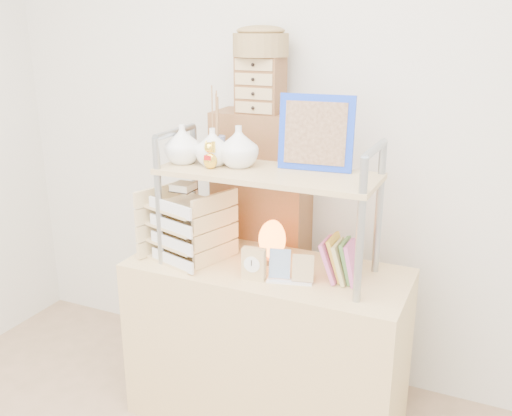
{
  "coord_description": "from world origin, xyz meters",
  "views": [
    {
      "loc": [
        0.88,
        -0.86,
        1.74
      ],
      "look_at": [
        -0.05,
        1.2,
        1.01
      ],
      "focal_mm": 40.0,
      "sensor_mm": 36.0,
      "label": 1
    }
  ],
  "objects_px": {
    "letter_tray": "(185,229)",
    "salt_lamp": "(272,240)",
    "cabinet": "(262,247)",
    "desk": "(266,344)"
  },
  "relations": [
    {
      "from": "letter_tray",
      "to": "salt_lamp",
      "type": "bearing_deg",
      "value": 19.43
    },
    {
      "from": "cabinet",
      "to": "salt_lamp",
      "type": "height_order",
      "value": "cabinet"
    },
    {
      "from": "cabinet",
      "to": "letter_tray",
      "type": "height_order",
      "value": "cabinet"
    },
    {
      "from": "cabinet",
      "to": "letter_tray",
      "type": "xyz_separation_m",
      "value": [
        -0.18,
        -0.43,
        0.21
      ]
    },
    {
      "from": "desk",
      "to": "salt_lamp",
      "type": "height_order",
      "value": "salt_lamp"
    },
    {
      "from": "desk",
      "to": "salt_lamp",
      "type": "bearing_deg",
      "value": 93.65
    },
    {
      "from": "letter_tray",
      "to": "salt_lamp",
      "type": "distance_m",
      "value": 0.38
    },
    {
      "from": "salt_lamp",
      "to": "cabinet",
      "type": "bearing_deg",
      "value": 120.89
    },
    {
      "from": "letter_tray",
      "to": "salt_lamp",
      "type": "relative_size",
      "value": 1.84
    },
    {
      "from": "cabinet",
      "to": "letter_tray",
      "type": "relative_size",
      "value": 3.87
    }
  ]
}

